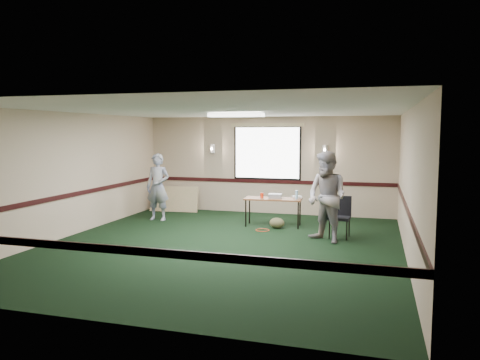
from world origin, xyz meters
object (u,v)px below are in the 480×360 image
(projector, at_px, (275,196))
(person_right, at_px, (327,197))
(folding_table, at_px, (273,200))
(conference_chair, at_px, (340,213))
(person_left, at_px, (158,187))

(projector, bearing_deg, person_right, -52.42)
(folding_table, height_order, conference_chair, conference_chair)
(person_left, bearing_deg, projector, 2.55)
(person_left, bearing_deg, person_right, -14.49)
(folding_table, xyz_separation_m, person_right, (1.41, -1.30, 0.31))
(projector, distance_m, conference_chair, 1.79)
(projector, distance_m, person_right, 1.91)
(folding_table, xyz_separation_m, projector, (0.04, 0.02, 0.10))
(folding_table, bearing_deg, projector, 21.79)
(projector, height_order, person_right, person_right)
(folding_table, distance_m, person_right, 1.94)
(conference_chair, relative_size, person_right, 0.47)
(projector, height_order, conference_chair, conference_chair)
(person_right, bearing_deg, conference_chair, 102.68)
(person_right, bearing_deg, person_left, -159.64)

